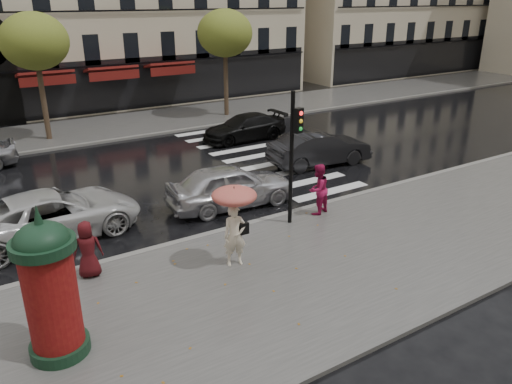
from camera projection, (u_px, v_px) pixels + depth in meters
ground at (258, 277)px, 13.93m from camera, size 160.00×160.00×0.00m
near_sidewalk at (268, 284)px, 13.51m from camera, size 90.00×7.00×0.12m
far_sidewalk at (82, 131)px, 28.86m from camera, size 90.00×6.00×0.12m
near_kerb at (209, 235)px, 16.26m from camera, size 90.00×0.25×0.14m
far_kerb at (97, 142)px, 26.50m from camera, size 90.00×0.25×0.14m
zebra_crossing at (256, 156)px, 24.46m from camera, size 3.60×11.75×0.01m
tree_far_left at (34, 42)px, 25.21m from camera, size 3.40×3.40×6.64m
tree_far_right at (225, 34)px, 30.67m from camera, size 3.40×3.40×6.64m
woman_umbrella at (235, 213)px, 13.82m from camera, size 1.26×1.26×2.42m
woman_red at (318, 189)px, 17.42m from camera, size 1.05×0.91×1.82m
man_burgundy at (88, 249)px, 13.51m from camera, size 0.90×0.71×1.62m
morris_column at (50, 286)px, 10.24m from camera, size 1.29×1.29×3.47m
traffic_light at (294, 146)px, 16.00m from camera, size 0.31×0.43×4.47m
car_silver at (230, 186)px, 18.40m from camera, size 4.87×2.24×1.62m
car_darkgrey at (320, 148)px, 22.96m from camera, size 4.97×2.25×1.58m
car_white at (53, 215)px, 16.02m from camera, size 5.78×3.02×1.55m
car_black at (244, 127)px, 27.03m from camera, size 4.73×1.95×1.37m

